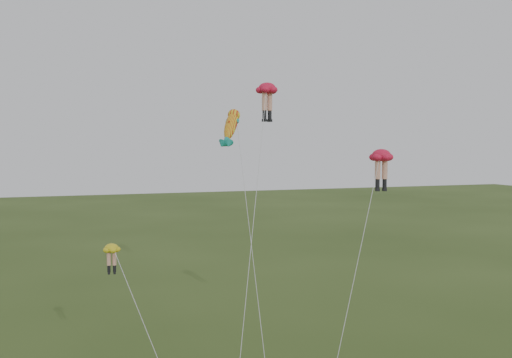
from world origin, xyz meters
name	(u,v)px	position (x,y,z in m)	size (l,w,h in m)	color
legs_kite_red_high	(267,94)	(5.03, 12.36, 18.45)	(8.05, 14.78, 19.29)	red
legs_kite_red_mid	(381,162)	(9.01, 3.38, 13.75)	(8.40, 7.75, 14.51)	red
legs_kite_yellow	(115,259)	(-6.58, 4.41, 8.67)	(3.87, 8.37, 9.45)	gold
fish_kite	(231,126)	(1.84, 10.69, 16.04)	(2.45, 12.77, 17.48)	yellow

